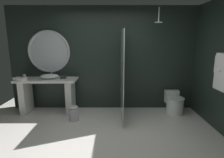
# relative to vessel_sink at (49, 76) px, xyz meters

# --- Properties ---
(ground_plane) EXTENTS (5.76, 5.76, 0.00)m
(ground_plane) POSITION_rel_vessel_sink_xyz_m (1.33, -1.58, -0.91)
(ground_plane) COLOR silver
(back_wall_panel) EXTENTS (4.80, 0.10, 2.60)m
(back_wall_panel) POSITION_rel_vessel_sink_xyz_m (1.33, 0.32, 0.39)
(back_wall_panel) COLOR #1E2823
(back_wall_panel) RESTS_ON ground_plane
(side_wall_right) EXTENTS (0.10, 2.47, 2.60)m
(side_wall_right) POSITION_rel_vessel_sink_xyz_m (3.68, -0.82, 0.39)
(side_wall_right) COLOR #1E2823
(side_wall_right) RESTS_ON ground_plane
(vanity_counter) EXTENTS (1.44, 0.58, 0.85)m
(vanity_counter) POSITION_rel_vessel_sink_xyz_m (-0.05, -0.04, -0.40)
(vanity_counter) COLOR silver
(vanity_counter) RESTS_ON ground_plane
(vessel_sink) EXTENTS (0.45, 0.37, 0.23)m
(vessel_sink) POSITION_rel_vessel_sink_xyz_m (0.00, 0.00, 0.00)
(vessel_sink) COLOR white
(vessel_sink) RESTS_ON vanity_counter
(tumbler_cup) EXTENTS (0.07, 0.07, 0.11)m
(tumbler_cup) POSITION_rel_vessel_sink_xyz_m (-0.60, -0.03, -0.00)
(tumbler_cup) COLOR silver
(tumbler_cup) RESTS_ON vanity_counter
(tissue_box) EXTENTS (0.12, 0.10, 0.08)m
(tissue_box) POSITION_rel_vessel_sink_xyz_m (0.35, -0.02, -0.02)
(tissue_box) COLOR #282D28
(tissue_box) RESTS_ON vanity_counter
(round_wall_mirror) EXTENTS (1.06, 0.06, 1.06)m
(round_wall_mirror) POSITION_rel_vessel_sink_xyz_m (-0.05, 0.23, 0.58)
(round_wall_mirror) COLOR #B7B7BC
(shower_glass_panel) EXTENTS (0.02, 1.22, 1.99)m
(shower_glass_panel) POSITION_rel_vessel_sink_xyz_m (1.76, -0.34, 0.08)
(shower_glass_panel) COLOR silver
(shower_glass_panel) RESTS_ON ground_plane
(rain_shower_head) EXTENTS (0.17, 0.17, 0.34)m
(rain_shower_head) POSITION_rel_vessel_sink_xyz_m (2.58, -0.06, 1.30)
(rain_shower_head) COLOR #B7B7BC
(hanging_bathrobe) EXTENTS (0.20, 0.52, 0.74)m
(hanging_bathrobe) POSITION_rel_vessel_sink_xyz_m (3.54, -1.14, 0.32)
(hanging_bathrobe) COLOR #B7B7BC
(toilet) EXTENTS (0.43, 0.58, 0.52)m
(toilet) POSITION_rel_vessel_sink_xyz_m (3.07, -0.09, -0.67)
(toilet) COLOR white
(toilet) RESTS_ON ground_plane
(waste_bin) EXTENTS (0.22, 0.22, 0.34)m
(waste_bin) POSITION_rel_vessel_sink_xyz_m (0.67, -0.52, -0.74)
(waste_bin) COLOR #B7B7BC
(waste_bin) RESTS_ON ground_plane
(folded_hand_towel) EXTENTS (0.31, 0.23, 0.07)m
(folded_hand_towel) POSITION_rel_vessel_sink_xyz_m (-0.61, -0.23, -0.02)
(folded_hand_towel) COLOR white
(folded_hand_towel) RESTS_ON vanity_counter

